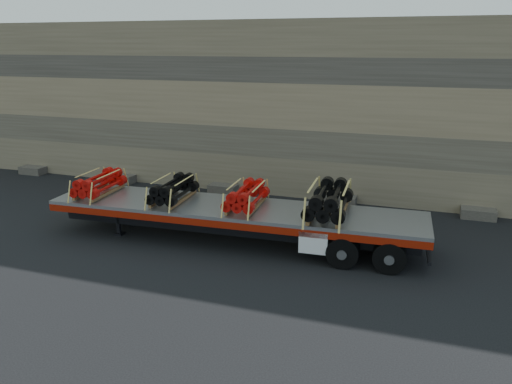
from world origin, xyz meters
TOP-DOWN VIEW (x-y plane):
  - ground at (0.00, 0.00)m, footprint 120.00×120.00m
  - rock_wall at (0.00, 6.50)m, footprint 44.00×3.00m
  - trailer at (-0.60, -0.25)m, footprint 11.97×2.85m
  - bundle_front at (-5.36, -0.48)m, footprint 1.08×2.01m
  - bundle_midfront at (-2.64, -0.35)m, footprint 1.08×2.02m
  - bundle_midrear at (-0.16, -0.23)m, footprint 1.08×2.01m
  - bundle_rear at (2.39, -0.11)m, footprint 1.32×2.46m

SIDE VIEW (x-z plane):
  - ground at x=0.00m, z-range 0.00..0.00m
  - trailer at x=-0.60m, z-range 0.00..1.19m
  - bundle_midrear at x=-0.16m, z-range 1.19..1.88m
  - bundle_front at x=-5.36m, z-range 1.19..1.89m
  - bundle_midfront at x=-2.64m, z-range 1.19..1.89m
  - bundle_rear at x=2.39m, z-range 1.19..2.04m
  - rock_wall at x=0.00m, z-range 0.00..7.00m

